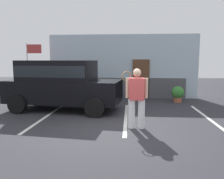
# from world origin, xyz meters

# --- Properties ---
(ground_plane) EXTENTS (40.00, 40.00, 0.00)m
(ground_plane) POSITION_xyz_m (0.00, 0.00, 0.00)
(ground_plane) COLOR #2D2D33
(parking_stripe_0) EXTENTS (0.12, 4.40, 0.01)m
(parking_stripe_0) POSITION_xyz_m (-2.66, 1.50, 0.00)
(parking_stripe_0) COLOR silver
(parking_stripe_0) RESTS_ON ground_plane
(parking_stripe_1) EXTENTS (0.12, 4.40, 0.01)m
(parking_stripe_1) POSITION_xyz_m (0.27, 1.50, 0.00)
(parking_stripe_1) COLOR silver
(parking_stripe_1) RESTS_ON ground_plane
(parking_stripe_2) EXTENTS (0.12, 4.40, 0.01)m
(parking_stripe_2) POSITION_xyz_m (3.20, 1.50, 0.00)
(parking_stripe_2) COLOR silver
(parking_stripe_2) RESTS_ON ground_plane
(house_frontage) EXTENTS (8.06, 0.40, 3.44)m
(house_frontage) POSITION_xyz_m (0.01, 5.86, 1.62)
(house_frontage) COLOR silver
(house_frontage) RESTS_ON ground_plane
(parked_suv) EXTENTS (4.78, 2.55, 2.05)m
(parked_suv) POSITION_xyz_m (-2.40, 2.52, 1.15)
(parked_suv) COLOR black
(parked_suv) RESTS_ON ground_plane
(tennis_player_man) EXTENTS (0.80, 0.30, 1.81)m
(tennis_player_man) POSITION_xyz_m (0.60, 0.22, 0.95)
(tennis_player_man) COLOR white
(tennis_player_man) RESTS_ON ground_plane
(potted_plant_by_porch) EXTENTS (0.60, 0.60, 0.79)m
(potted_plant_by_porch) POSITION_xyz_m (2.76, 4.61, 0.44)
(potted_plant_by_porch) COLOR #9E5638
(potted_plant_by_porch) RESTS_ON ground_plane
(flag_pole) EXTENTS (0.80, 0.05, 2.92)m
(flag_pole) POSITION_xyz_m (-4.75, 4.86, 2.03)
(flag_pole) COLOR silver
(flag_pole) RESTS_ON ground_plane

